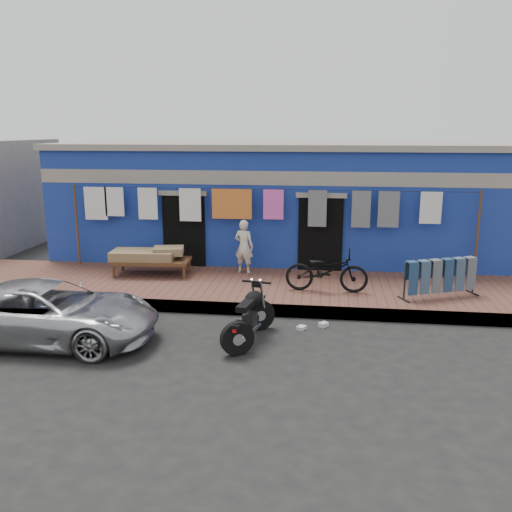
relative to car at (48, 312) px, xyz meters
The scene contains 14 objects.
ground 3.50m from the car, ahead, with size 80.00×80.00×0.00m, color black.
sidewalk 4.79m from the car, 43.80° to the left, with size 28.00×3.00×0.25m, color brown.
curb 3.93m from the car, 28.26° to the left, with size 28.00×0.10×0.25m, color gray.
building 8.14m from the car, 64.73° to the left, with size 12.20×5.20×3.36m.
clothesline 5.60m from the car, 56.55° to the left, with size 10.06×0.06×2.10m.
car is the anchor object (origin of this frame).
seated_person 5.17m from the car, 56.06° to the left, with size 0.48×0.32×1.33m, color beige.
bicycle 5.73m from the car, 30.83° to the left, with size 0.63×1.78×1.15m, color black.
motorcycle 3.59m from the car, ahead, with size 0.83×1.64×1.02m, color black, non-canonical shape.
charpoy 3.86m from the car, 79.92° to the left, with size 2.00×1.05×0.65m, color brown, non-canonical shape.
jeans_rack 7.83m from the car, 21.20° to the left, with size 1.77×1.04×0.85m, color black, non-canonical shape.
litter_a 4.01m from the car, 21.97° to the left, with size 0.15×0.12×0.07m, color silver.
litter_b 5.10m from the car, 15.71° to the left, with size 0.17×0.13×0.08m, color silver.
litter_c 4.64m from the car, 14.58° to the left, with size 0.18×0.14×0.07m, color silver.
Camera 1 is at (1.43, -8.91, 3.73)m, focal length 38.00 mm.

